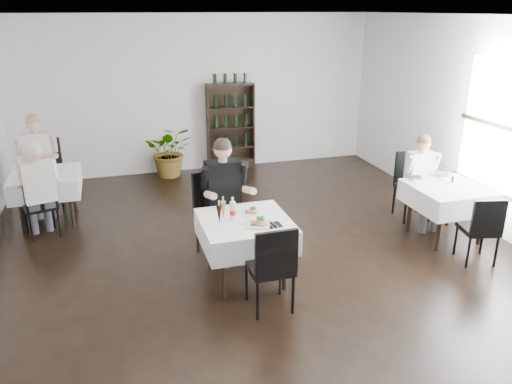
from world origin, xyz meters
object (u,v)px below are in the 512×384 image
Objects in this scene: main_table at (245,231)px; potted_tree at (170,151)px; wine_shelf at (231,128)px; diner_main at (225,190)px.

potted_tree reaches higher than main_table.
wine_shelf is at bearing 5.29° from potted_tree.
potted_tree is at bearing 94.11° from diner_main.
main_table is at bearing -101.78° from wine_shelf.
potted_tree is (-0.33, 4.20, -0.12)m from main_table.
potted_tree is at bearing 94.55° from main_table.
diner_main is at bearing -104.95° from wine_shelf.
diner_main reaches higher than potted_tree.
wine_shelf is 1.70× the size of main_table.
potted_tree is 3.59m from diner_main.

